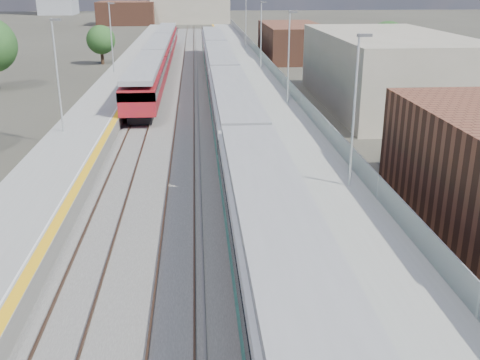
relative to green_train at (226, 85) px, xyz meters
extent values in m
plane|color=#47443A|center=(-1.50, 6.19, -2.32)|extent=(320.00, 320.00, 0.00)
cube|color=#565451|center=(-3.75, 8.69, -2.29)|extent=(10.50, 155.00, 0.06)
cube|color=#4C3323|center=(-0.72, 11.19, -2.21)|extent=(0.07, 160.00, 0.14)
cube|color=#4C3323|center=(0.72, 11.19, -2.21)|extent=(0.07, 160.00, 0.14)
cube|color=#4C3323|center=(-4.22, 11.19, -2.21)|extent=(0.07, 160.00, 0.14)
cube|color=#4C3323|center=(-2.78, 11.19, -2.21)|extent=(0.07, 160.00, 0.14)
cube|color=#4C3323|center=(-7.72, 11.19, -2.21)|extent=(0.07, 160.00, 0.14)
cube|color=#4C3323|center=(-6.28, 11.19, -2.21)|extent=(0.07, 160.00, 0.14)
cube|color=gray|center=(-1.05, 11.19, -2.22)|extent=(0.08, 160.00, 0.10)
cube|color=gray|center=(-2.45, 11.19, -2.22)|extent=(0.08, 160.00, 0.10)
cube|color=slate|center=(3.75, 8.69, -1.82)|extent=(4.70, 155.00, 1.00)
cube|color=gray|center=(3.75, 8.69, -1.31)|extent=(4.70, 155.00, 0.03)
cube|color=gold|center=(1.65, 8.69, -1.29)|extent=(0.40, 155.00, 0.01)
cube|color=gray|center=(5.95, 8.69, -0.72)|extent=(0.06, 155.00, 1.20)
cylinder|color=#9EA0A3|center=(5.10, -21.81, 2.45)|extent=(0.12, 0.12, 7.50)
cube|color=#4C4C4F|center=(5.35, -21.81, 6.10)|extent=(0.70, 0.18, 0.14)
cylinder|color=#9EA0A3|center=(5.10, -1.81, 2.45)|extent=(0.12, 0.12, 7.50)
cube|color=#4C4C4F|center=(5.35, -1.81, 6.10)|extent=(0.70, 0.18, 0.14)
cylinder|color=#9EA0A3|center=(5.10, 18.19, 2.45)|extent=(0.12, 0.12, 7.50)
cube|color=#4C4C4F|center=(5.35, 18.19, 6.10)|extent=(0.70, 0.18, 0.14)
cylinder|color=#9EA0A3|center=(5.10, 38.19, 2.45)|extent=(0.12, 0.12, 7.50)
cube|color=slate|center=(-10.55, 8.69, -1.82)|extent=(4.30, 155.00, 1.00)
cube|color=gray|center=(-10.55, 8.69, -1.31)|extent=(4.30, 155.00, 0.03)
cube|color=gold|center=(-8.65, 8.69, -1.29)|extent=(0.45, 155.00, 0.01)
cube|color=silver|center=(-9.00, 8.69, -1.29)|extent=(0.08, 155.00, 0.01)
cylinder|color=#9EA0A3|center=(-11.70, -9.81, 2.45)|extent=(0.12, 0.12, 7.50)
cube|color=#4C4C4F|center=(-11.45, -9.81, 6.10)|extent=(0.70, 0.18, 0.14)
cylinder|color=#9EA0A3|center=(-11.70, 16.19, 2.45)|extent=(0.12, 0.12, 7.50)
cube|color=#4C4C4F|center=(-11.45, 16.19, 6.10)|extent=(0.70, 0.18, 0.14)
cube|color=gray|center=(14.50, 1.19, 0.88)|extent=(11.00, 22.00, 6.40)
cube|color=brown|center=(11.50, 34.19, 0.08)|extent=(8.00, 18.00, 4.80)
cube|color=gray|center=(-3.50, 106.19, 1.18)|extent=(20.00, 14.00, 7.00)
cube|color=brown|center=(-19.50, 101.19, 0.48)|extent=(14.00, 12.00, 5.60)
cube|color=black|center=(0.00, -30.89, -1.40)|extent=(2.82, 20.24, 0.48)
cube|color=#13644E|center=(0.00, -30.89, -0.57)|extent=(2.93, 20.24, 1.18)
cube|color=black|center=(0.00, -30.89, 0.36)|extent=(2.99, 20.24, 0.81)
cube|color=silver|center=(0.00, -30.89, 1.00)|extent=(2.93, 20.24, 0.50)
cube|color=gray|center=(0.00, -30.89, 1.44)|extent=(2.60, 20.24, 0.42)
cube|color=black|center=(0.00, -10.15, -1.40)|extent=(2.82, 20.24, 0.48)
cube|color=#13644E|center=(0.00, -10.15, -0.57)|extent=(2.93, 20.24, 1.18)
cube|color=black|center=(0.00, -10.15, 0.36)|extent=(2.99, 20.24, 0.81)
cube|color=silver|center=(0.00, -10.15, 1.00)|extent=(2.93, 20.24, 0.50)
cube|color=gray|center=(0.00, -10.15, 1.44)|extent=(2.60, 20.24, 0.42)
cube|color=black|center=(0.00, 10.60, -1.40)|extent=(2.82, 20.24, 0.48)
cube|color=#13644E|center=(0.00, 10.60, -0.57)|extent=(2.93, 20.24, 1.18)
cube|color=black|center=(0.00, 10.60, 0.36)|extent=(2.99, 20.24, 0.81)
cube|color=silver|center=(0.00, 10.60, 1.00)|extent=(2.93, 20.24, 0.50)
cube|color=gray|center=(0.00, 10.60, 1.44)|extent=(2.60, 20.24, 0.42)
cube|color=black|center=(0.00, 31.34, -1.40)|extent=(2.82, 20.24, 0.48)
cube|color=#13644E|center=(0.00, 31.34, -0.57)|extent=(2.93, 20.24, 1.18)
cube|color=black|center=(0.00, 31.34, 0.36)|extent=(2.99, 20.24, 0.81)
cube|color=silver|center=(0.00, 31.34, 1.00)|extent=(2.93, 20.24, 0.50)
cube|color=gray|center=(0.00, 31.34, 1.44)|extent=(2.60, 20.24, 0.42)
cube|color=black|center=(-7.00, 3.32, -1.84)|extent=(1.93, 16.39, 0.67)
cube|color=maroon|center=(-7.00, 3.32, -0.24)|extent=(2.84, 19.28, 2.03)
cube|color=black|center=(-7.00, 3.32, 0.27)|extent=(2.90, 19.28, 0.71)
cube|color=gray|center=(-7.00, 3.32, 1.28)|extent=(2.54, 19.28, 0.41)
cube|color=black|center=(-7.00, 23.11, -1.84)|extent=(1.93, 16.39, 0.67)
cube|color=maroon|center=(-7.00, 23.11, -0.24)|extent=(2.84, 19.28, 2.03)
cube|color=black|center=(-7.00, 23.11, 0.27)|extent=(2.90, 19.28, 0.71)
cube|color=gray|center=(-7.00, 23.11, 1.28)|extent=(2.54, 19.28, 0.41)
cube|color=black|center=(-7.00, 42.89, -1.84)|extent=(1.93, 16.39, 0.67)
cube|color=maroon|center=(-7.00, 42.89, -0.24)|extent=(2.84, 19.28, 2.03)
cube|color=black|center=(-7.00, 42.89, 0.27)|extent=(2.90, 19.28, 0.71)
cube|color=gray|center=(-7.00, 42.89, 1.28)|extent=(2.54, 19.28, 0.41)
cylinder|color=#382619|center=(-15.04, 29.83, -1.42)|extent=(0.44, 0.44, 1.81)
sphere|color=#1C471B|center=(-15.04, 29.83, 0.94)|extent=(3.81, 3.81, 3.81)
cylinder|color=#382619|center=(18.80, 14.37, -1.17)|extent=(0.44, 0.44, 2.29)
sphere|color=#1C471B|center=(18.80, 14.37, 1.81)|extent=(4.83, 4.83, 4.83)
camera|label=1|loc=(-2.51, -48.03, 8.56)|focal=42.00mm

